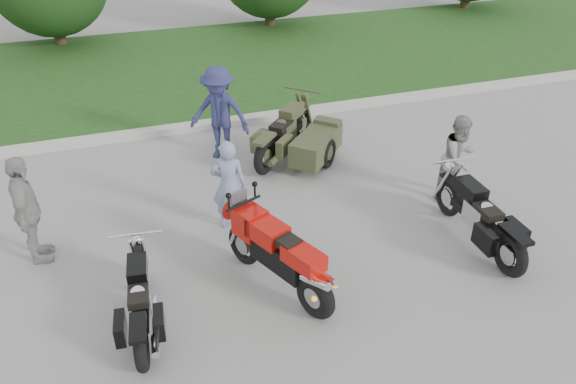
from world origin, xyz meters
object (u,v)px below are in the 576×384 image
object	(u,v)px
person_grey	(459,158)
cruiser_sidecar	(302,141)
cruiser_right	(482,221)
person_denim	(219,113)
cruiser_left	(141,304)
sportbike_red	(279,254)
person_back	(28,211)
person_stripe	(229,185)

from	to	relation	value
person_grey	cruiser_sidecar	bearing A→B (deg)	116.00
cruiser_right	person_denim	world-z (taller)	person_denim
cruiser_left	cruiser_right	size ratio (longest dim) A/B	0.88
sportbike_red	person_denim	world-z (taller)	person_denim
cruiser_left	person_back	distance (m)	2.48
cruiser_left	person_denim	world-z (taller)	person_denim
cruiser_left	person_denim	distance (m)	4.94
cruiser_right	sportbike_red	bearing A→B (deg)	-179.38
sportbike_red	person_stripe	distance (m)	1.80
cruiser_right	person_stripe	xyz separation A→B (m)	(-3.61, 1.80, 0.33)
cruiser_left	person_stripe	distance (m)	2.58
cruiser_sidecar	person_grey	size ratio (longest dim) A/B	1.40
cruiser_left	cruiser_sidecar	size ratio (longest dim) A/B	0.94
person_grey	person_back	size ratio (longest dim) A/B	0.90
person_denim	person_back	distance (m)	4.21
person_stripe	person_back	world-z (taller)	person_back
sportbike_red	person_back	distance (m)	3.79
cruiser_right	person_stripe	size ratio (longest dim) A/B	1.50
cruiser_left	cruiser_right	world-z (taller)	cruiser_right
cruiser_right	cruiser_left	bearing A→B (deg)	-177.49
person_denim	sportbike_red	bearing A→B (deg)	-58.05
sportbike_red	person_denim	distance (m)	4.30
cruiser_right	person_back	xyz separation A→B (m)	(-6.63, 1.88, 0.41)
sportbike_red	cruiser_sidecar	bearing A→B (deg)	41.99
sportbike_red	cruiser_left	distance (m)	1.95
cruiser_right	person_grey	distance (m)	1.51
sportbike_red	cruiser_left	xyz separation A→B (m)	(-1.94, -0.16, -0.21)
cruiser_sidecar	cruiser_left	bearing A→B (deg)	-89.51
person_stripe	person_grey	size ratio (longest dim) A/B	1.00
person_stripe	cruiser_sidecar	bearing A→B (deg)	-119.30
person_stripe	person_denim	xyz separation A→B (m)	(0.42, 2.51, 0.17)
cruiser_right	cruiser_sidecar	size ratio (longest dim) A/B	1.07
sportbike_red	person_stripe	world-z (taller)	person_stripe
person_back	sportbike_red	bearing A→B (deg)	-118.45
cruiser_sidecar	person_stripe	size ratio (longest dim) A/B	1.40
cruiser_sidecar	sportbike_red	bearing A→B (deg)	-70.40
cruiser_left	cruiser_right	bearing A→B (deg)	7.74
person_stripe	person_back	size ratio (longest dim) A/B	0.90
cruiser_sidecar	person_denim	bearing A→B (deg)	-161.32
cruiser_left	cruiser_right	distance (m)	5.27
person_denim	cruiser_right	bearing A→B (deg)	-19.58
person_grey	cruiser_left	bearing A→B (deg)	176.74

